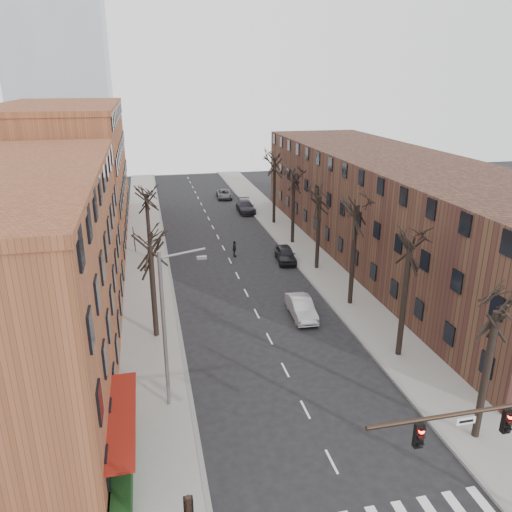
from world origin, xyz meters
TOP-DOWN VIEW (x-y plane):
  - sidewalk_left at (-8.00, 35.00)m, footprint 4.00×90.00m
  - sidewalk_right at (8.00, 35.00)m, footprint 4.00×90.00m
  - building_left_near at (-16.00, 15.00)m, footprint 12.00×26.00m
  - building_left_far at (-16.00, 44.00)m, footprint 12.00×28.00m
  - building_right at (16.00, 30.00)m, footprint 12.00×50.00m
  - office_tower at (-22.00, 95.00)m, footprint 18.00×18.00m
  - awning_left at (-9.40, 6.00)m, footprint 1.20×7.00m
  - hedge at (-9.50, 5.00)m, footprint 0.80×6.00m
  - tree_right_a at (7.60, 4.00)m, footprint 5.20×5.20m
  - tree_right_b at (7.60, 12.00)m, footprint 5.20×5.20m
  - tree_right_c at (7.60, 20.00)m, footprint 5.20×5.20m
  - tree_right_d at (7.60, 28.00)m, footprint 5.20×5.20m
  - tree_right_e at (7.60, 36.00)m, footprint 5.20×5.20m
  - tree_right_f at (7.60, 44.00)m, footprint 5.20×5.20m
  - tree_left_a at (-7.60, 18.00)m, footprint 5.20×5.20m
  - tree_left_b at (-7.60, 34.00)m, footprint 5.20×5.20m
  - streetlight at (-7.03, 10.00)m, footprint 2.45×0.22m
  - silver_sedan at (3.17, 18.79)m, footprint 1.74×4.50m
  - parked_car_near at (5.30, 30.67)m, footprint 2.16×4.45m
  - parked_car_mid at (5.30, 50.16)m, footprint 2.30×5.29m
  - parked_car_far at (3.80, 58.87)m, footprint 2.29×4.59m
  - pedestrian_crossing at (0.67, 33.08)m, footprint 0.44×0.99m

SIDE VIEW (x-z plane):
  - awning_left at x=-9.40m, z-range -0.07..0.07m
  - tree_right_a at x=7.60m, z-range -5.00..5.00m
  - tree_right_b at x=7.60m, z-range -5.40..5.40m
  - tree_right_c at x=7.60m, z-range -5.80..5.80m
  - tree_right_d at x=7.60m, z-range -5.00..5.00m
  - tree_right_e at x=7.60m, z-range -5.40..5.40m
  - tree_right_f at x=7.60m, z-range -5.80..5.80m
  - tree_left_a at x=-7.60m, z-range -4.75..4.75m
  - tree_left_b at x=-7.60m, z-range -4.75..4.75m
  - sidewalk_left at x=-8.00m, z-range 0.00..0.15m
  - sidewalk_right at x=8.00m, z-range 0.00..0.15m
  - parked_car_far at x=3.80m, z-range 0.00..1.25m
  - hedge at x=-9.50m, z-range 0.15..1.15m
  - silver_sedan at x=3.17m, z-range 0.00..1.46m
  - parked_car_near at x=5.30m, z-range 0.00..1.46m
  - parked_car_mid at x=5.30m, z-range 0.00..1.52m
  - pedestrian_crossing at x=0.67m, z-range 0.00..1.66m
  - building_right at x=16.00m, z-range 0.00..10.00m
  - streetlight at x=-7.03m, z-range 0.50..9.53m
  - building_left_near at x=-16.00m, z-range 0.00..12.00m
  - building_left_far at x=-16.00m, z-range 0.00..14.00m
  - office_tower at x=-22.00m, z-range 0.00..60.00m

